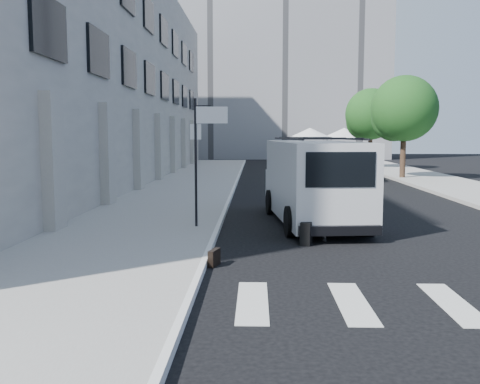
# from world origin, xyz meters

# --- Properties ---
(ground) EXTENTS (120.00, 120.00, 0.00)m
(ground) POSITION_xyz_m (0.00, 0.00, 0.00)
(ground) COLOR black
(ground) RESTS_ON ground
(sidewalk_left) EXTENTS (4.50, 48.00, 0.15)m
(sidewalk_left) POSITION_xyz_m (-4.25, 16.00, 0.07)
(sidewalk_left) COLOR gray
(sidewalk_left) RESTS_ON ground
(sidewalk_right) EXTENTS (4.00, 56.00, 0.15)m
(sidewalk_right) POSITION_xyz_m (9.00, 20.00, 0.07)
(sidewalk_right) COLOR gray
(sidewalk_right) RESTS_ON ground
(building_left) EXTENTS (10.00, 44.00, 12.00)m
(building_left) POSITION_xyz_m (-11.50, 18.00, 6.00)
(building_left) COLOR gray
(building_left) RESTS_ON ground
(building_far) EXTENTS (22.00, 12.00, 25.00)m
(building_far) POSITION_xyz_m (2.00, 50.00, 12.50)
(building_far) COLOR slate
(building_far) RESTS_ON ground
(sign_pole) EXTENTS (1.03, 0.07, 3.50)m
(sign_pole) POSITION_xyz_m (-2.36, 3.20, 2.65)
(sign_pole) COLOR black
(sign_pole) RESTS_ON sidewalk_left
(tree_near) EXTENTS (3.80, 3.83, 6.03)m
(tree_near) POSITION_xyz_m (7.50, 20.15, 3.97)
(tree_near) COLOR black
(tree_near) RESTS_ON ground
(tree_far) EXTENTS (3.80, 3.83, 6.03)m
(tree_far) POSITION_xyz_m (7.50, 29.15, 3.97)
(tree_far) COLOR black
(tree_far) RESTS_ON ground
(tent_left) EXTENTS (4.00, 4.00, 3.20)m
(tent_left) POSITION_xyz_m (4.00, 38.00, 2.71)
(tent_left) COLOR black
(tent_left) RESTS_ON ground
(tent_right) EXTENTS (4.00, 4.00, 3.20)m
(tent_right) POSITION_xyz_m (7.20, 38.50, 2.71)
(tent_right) COLOR black
(tent_right) RESTS_ON ground
(businessman) EXTENTS (0.78, 0.53, 2.06)m
(businessman) POSITION_xyz_m (0.58, 2.00, 1.03)
(businessman) COLOR #404043
(businessman) RESTS_ON ground
(briefcase) EXTENTS (0.24, 0.46, 0.34)m
(briefcase) POSITION_xyz_m (-1.80, -0.66, 0.17)
(briefcase) COLOR black
(briefcase) RESTS_ON ground
(suitcase) EXTENTS (0.34, 0.44, 1.08)m
(suitcase) POSITION_xyz_m (0.28, 1.49, 0.29)
(suitcase) COLOR black
(suitcase) RESTS_ON ground
(cargo_van) EXTENTS (2.83, 6.75, 2.46)m
(cargo_van) POSITION_xyz_m (0.78, 4.72, 1.27)
(cargo_van) COLOR silver
(cargo_van) RESTS_ON ground
(parked_car_a) EXTENTS (1.95, 4.84, 1.65)m
(parked_car_a) POSITION_xyz_m (5.00, 20.37, 0.82)
(parked_car_a) COLOR #96979D
(parked_car_a) RESTS_ON ground
(parked_car_b) EXTENTS (2.15, 4.92, 1.57)m
(parked_car_b) POSITION_xyz_m (5.00, 23.72, 0.79)
(parked_car_b) COLOR slate
(parked_car_b) RESTS_ON ground
(parked_car_c) EXTENTS (2.74, 5.39, 1.50)m
(parked_car_c) POSITION_xyz_m (6.80, 31.05, 0.75)
(parked_car_c) COLOR #B1B3B9
(parked_car_c) RESTS_ON ground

